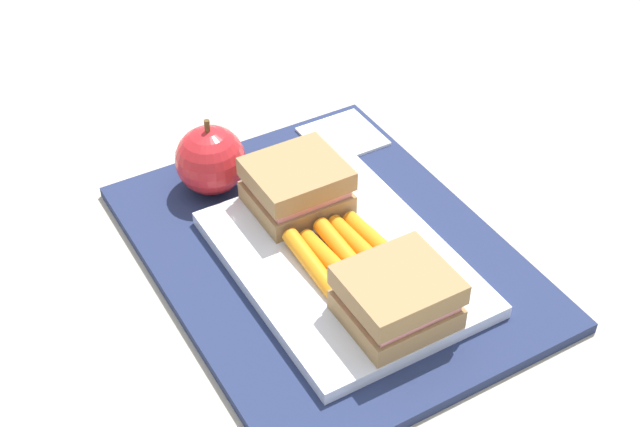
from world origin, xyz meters
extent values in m
plane|color=#B7AD99|center=(0.00, 0.00, 0.00)|extent=(2.40, 2.40, 0.00)
cube|color=navy|center=(0.00, 0.00, 0.01)|extent=(0.36, 0.28, 0.01)
cube|color=white|center=(-0.03, 0.00, 0.02)|extent=(0.23, 0.17, 0.01)
cube|color=#9E7A4C|center=(-0.10, 0.00, 0.03)|extent=(0.07, 0.08, 0.02)
cube|color=pink|center=(-0.10, 0.00, 0.04)|extent=(0.07, 0.07, 0.01)
cube|color=#9E7A4C|center=(-0.10, 0.00, 0.06)|extent=(0.07, 0.08, 0.02)
cube|color=#9E7A4C|center=(0.05, 0.00, 0.03)|extent=(0.07, 0.08, 0.02)
cube|color=pink|center=(0.05, 0.00, 0.04)|extent=(0.07, 0.07, 0.01)
cube|color=#9E7A4C|center=(0.05, 0.00, 0.06)|extent=(0.07, 0.08, 0.02)
cylinder|color=orange|center=(-0.03, -0.03, 0.03)|extent=(0.08, 0.01, 0.02)
cylinder|color=orange|center=(-0.02, -0.01, 0.03)|extent=(0.08, 0.01, 0.02)
cylinder|color=orange|center=(-0.03, 0.00, 0.03)|extent=(0.08, 0.01, 0.02)
cylinder|color=orange|center=(-0.03, 0.02, 0.03)|extent=(0.08, 0.01, 0.02)
cylinder|color=orange|center=(-0.03, 0.03, 0.03)|extent=(0.08, 0.01, 0.02)
sphere|color=red|center=(0.13, 0.05, 0.04)|extent=(0.06, 0.06, 0.06)
cylinder|color=brown|center=(0.13, 0.05, 0.08)|extent=(0.01, 0.01, 0.01)
cube|color=white|center=(0.14, -0.10, 0.01)|extent=(0.07, 0.07, 0.00)
camera|label=1|loc=(-0.48, 0.28, 0.52)|focal=49.47mm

